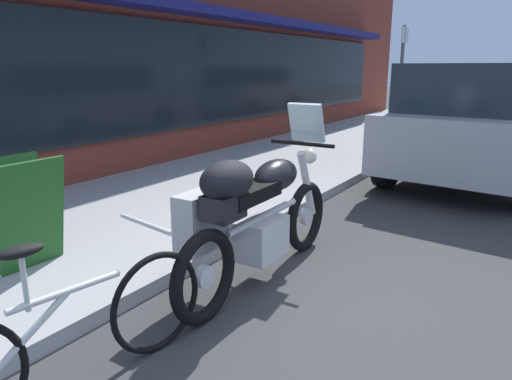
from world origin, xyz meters
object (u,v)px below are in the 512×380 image
Objects in this scene: parking_sign_pole at (401,74)px; parked_car_down_block at (512,97)px; sandwich_board_sign at (25,213)px; touring_motorcycle at (252,213)px; parked_minivan at (485,119)px; parked_bicycle at (70,334)px.

parked_car_down_block is at bearing -19.29° from parking_sign_pole.
parked_car_down_block is (5.05, -1.77, -0.66)m from parking_sign_pole.
parking_sign_pole is (8.24, -0.64, 0.99)m from sandwich_board_sign.
parked_car_down_block is (12.39, -0.78, 0.30)m from touring_motorcycle.
parked_minivan is at bearing -10.67° from touring_motorcycle.
touring_motorcycle reaches higher than sandwich_board_sign.
parked_minivan is at bearing -8.89° from parked_bicycle.
parked_car_down_block reaches higher than sandwich_board_sign.
parking_sign_pole is at bearing -4.45° from sandwich_board_sign.
parked_car_down_block is (14.02, -0.87, 0.55)m from parked_bicycle.
parked_minivan is 7.19m from parked_car_down_block.
parking_sign_pole reaches higher than parked_minivan.
parking_sign_pole is (8.97, 0.90, 1.21)m from parked_bicycle.
parked_car_down_block is at bearing -3.55° from parked_bicycle.
parked_minivan is 2.97m from parking_sign_pole.
parked_minivan is (5.20, -0.98, 0.32)m from touring_motorcycle.
parking_sign_pole is at bearing 7.64° from touring_motorcycle.
touring_motorcycle is at bearing 169.33° from parked_minivan.
sandwich_board_sign is (-6.09, 2.61, -0.36)m from parked_minivan.
parked_bicycle is 6.94m from parked_minivan.
parked_minivan reaches higher than parked_car_down_block.
parking_sign_pole is 5.39m from parked_car_down_block.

